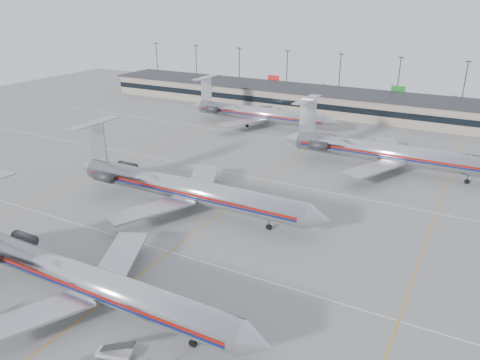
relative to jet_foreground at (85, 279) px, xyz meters
The scene contains 9 objects.
ground 5.08m from the jet_foreground, 72.70° to the left, with size 260.00×260.00×0.00m, color gray.
apron_markings 14.11m from the jet_foreground, 85.23° to the left, with size 160.00×0.15×0.02m, color silver.
terminal 101.64m from the jet_foreground, 89.36° to the left, with size 162.00×17.00×6.25m.
light_mast_row 115.79m from the jet_foreground, 89.44° to the left, with size 163.60×0.40×15.28m.
jet_foreground is the anchor object (origin of this frame).
jet_second_row 26.41m from the jet_foreground, 100.93° to the left, with size 47.15×27.76×12.34m.
jet_third_row 62.86m from the jet_foreground, 71.52° to the left, with size 46.17×28.40×12.62m.
jet_back_row 79.41m from the jet_foreground, 102.74° to the left, with size 42.61×26.21×11.65m.
belt_loader 10.07m from the jet_foreground, 29.80° to the right, with size 4.13×2.17×2.11m.
Camera 1 is at (34.60, -33.75, 32.32)m, focal length 35.00 mm.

